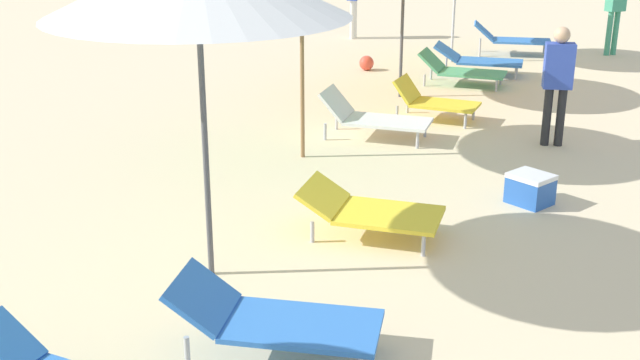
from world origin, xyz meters
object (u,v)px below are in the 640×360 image
Objects in this scene: lounger_fifth_shoreside at (460,70)px; lounger_farthest_inland at (477,59)px; person_walking_far at (558,75)px; lounger_fourth_shoreside at (372,117)px; lounger_fifth_inland at (434,100)px; beach_ball at (367,63)px; lounger_third_inland at (273,318)px; lounger_third_shoreside at (369,210)px; cooler_box at (530,189)px; lounger_farthest_shoreside at (510,38)px; person_walking_near at (616,0)px.

lounger_fifth_shoreside reaches higher than lounger_farthest_inland.
lounger_fourth_shoreside is at bearing -89.00° from person_walking_far.
lounger_fifth_inland is 4.38× the size of beach_ball.
lounger_farthest_inland is at bearing 81.88° from lounger_third_inland.
lounger_third_shoreside is 0.93× the size of lounger_fourth_shoreside.
person_walking_far is at bearing 65.88° from lounger_third_shoreside.
lounger_fifth_shoreside is 3.57m from person_walking_far.
lounger_farthest_inland is at bearing 106.02° from cooler_box.
lounger_fifth_shoreside reaches higher than cooler_box.
lounger_third_shoreside is at bearing -82.41° from lounger_fifth_inland.
lounger_farthest_shoreside is at bearing 81.19° from lounger_fifth_shoreside.
lounger_third_shoreside is 0.90× the size of person_walking_far.
lounger_fourth_shoreside is at bearing 143.90° from cooler_box.
lounger_farthest_shoreside is (0.77, 6.58, 0.04)m from lounger_fourth_shoreside.
lounger_third_shoreside is at bearing 125.26° from person_walking_near.
lounger_fifth_shoreside is 2.37m from lounger_fifth_inland.
lounger_fifth_shoreside is (-0.58, 8.87, -0.02)m from lounger_third_inland.
person_walking_far reaches higher than lounger_fifth_shoreside.
lounger_fifth_inland is 6.58m from person_walking_near.
lounger_farthest_inland is (-0.48, 9.83, -0.01)m from lounger_third_inland.
lounger_farthest_shoreside is (-0.22, 11.91, 0.05)m from lounger_third_inland.
lounger_fifth_shoreside is (-0.56, 6.64, 0.00)m from lounger_third_shoreside.
beach_ball is at bearing 103.90° from lounger_third_shoreside.
lounger_farthest_shoreside is at bearing -178.93° from person_walking_far.
lounger_fourth_shoreside is at bearing -102.72° from lounger_farthest_inland.
person_walking_near reaches higher than lounger_third_shoreside.
beach_ball is at bearing 125.81° from lounger_fifth_inland.
lounger_farthest_inland is at bearing 81.94° from lounger_fifth_shoreside.
person_walking_near reaches higher than lounger_fourth_shoreside.
lounger_third_shoreside is at bearing -87.25° from lounger_fifth_shoreside.
beach_ball is (-2.22, -2.47, -0.20)m from lounger_farthest_shoreside.
lounger_farthest_shoreside is 3.02× the size of cooler_box.
person_walking_far is at bearing -72.25° from lounger_farthest_inland.
lounger_farthest_shoreside is (0.36, 3.04, 0.07)m from lounger_fifth_shoreside.
lounger_third_inland is 5.74× the size of beach_ball.
lounger_third_shoreside reaches higher than cooler_box.
lounger_fifth_shoreside is 0.95× the size of person_walking_far.
person_walking_near is (1.69, 10.45, 0.82)m from lounger_third_shoreside.
lounger_fifth_shoreside is at bearing 82.83° from lounger_third_inland.
lounger_fifth_inland is 0.73× the size of lounger_farthest_inland.
lounger_third_shoreside is 3.25m from lounger_fourth_shoreside.
cooler_box is (1.31, 1.43, -0.10)m from lounger_third_shoreside.
lounger_fifth_inland is at bearing -95.79° from lounger_farthest_inland.
lounger_third_shoreside is at bearing 79.60° from lounger_third_inland.
person_walking_near is (1.89, 0.77, 0.75)m from lounger_farthest_shoreside.
beach_ball is (-2.43, 7.21, -0.13)m from lounger_third_shoreside.
lounger_fifth_inland reaches higher than lounger_fifth_shoreside.
lounger_farthest_inland is (0.10, 0.95, 0.01)m from lounger_fifth_shoreside.
lounger_fifth_inland is (-0.46, 6.50, 0.01)m from lounger_third_inland.
lounger_fourth_shoreside is 4.53m from lounger_farthest_inland.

